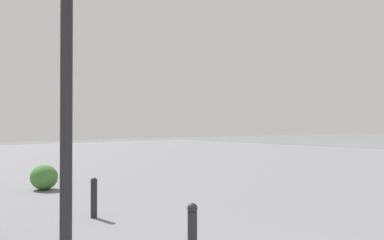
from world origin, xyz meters
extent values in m
cylinder|color=#232328|center=(3.38, 0.60, 1.86)|extent=(0.14, 0.14, 3.72)
cylinder|color=#232328|center=(2.74, -0.75, 0.33)|extent=(0.12, 0.12, 0.67)
sphere|color=#232328|center=(2.74, -0.75, 0.71)|extent=(0.13, 0.13, 0.13)
cylinder|color=#232328|center=(5.87, -0.92, 0.32)|extent=(0.12, 0.12, 0.65)
sphere|color=#232328|center=(5.87, -0.92, 0.69)|extent=(0.13, 0.13, 0.13)
ellipsoid|color=#477F38|center=(9.73, -1.31, 0.33)|extent=(0.79, 0.71, 0.67)
camera|label=1|loc=(-1.12, 2.39, 1.74)|focal=37.51mm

